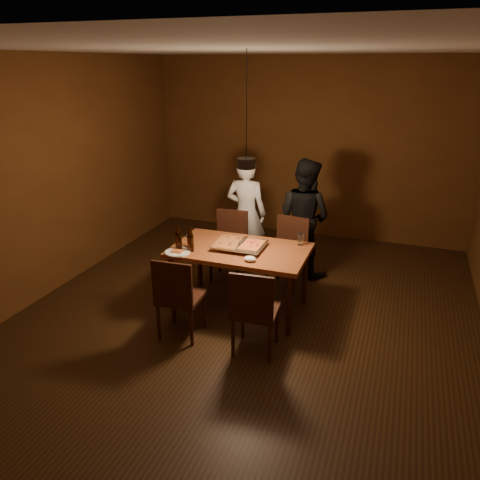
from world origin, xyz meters
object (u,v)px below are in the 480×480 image
(pizza_tray, at_px, (240,246))
(dining_table, at_px, (240,255))
(chair_near_right, at_px, (254,305))
(chair_near_left, at_px, (177,291))
(beer_bottle_a, at_px, (178,238))
(chair_far_right, at_px, (289,246))
(diner_white, at_px, (246,213))
(diner_dark, at_px, (304,217))
(beer_bottle_b, at_px, (190,240))
(pendant_lamp, at_px, (246,162))
(chair_far_left, at_px, (230,238))
(plate_slice, at_px, (178,252))

(pizza_tray, bearing_deg, dining_table, -64.74)
(chair_near_right, bearing_deg, dining_table, 113.55)
(chair_near_left, height_order, beer_bottle_a, beer_bottle_a)
(chair_far_right, height_order, diner_white, diner_white)
(chair_near_left, distance_m, diner_white, 2.01)
(beer_bottle_a, relative_size, diner_white, 0.18)
(diner_dark, bearing_deg, dining_table, 93.40)
(pizza_tray, distance_m, beer_bottle_b, 0.56)
(beer_bottle_a, height_order, pendant_lamp, pendant_lamp)
(dining_table, height_order, chair_far_right, chair_far_right)
(chair_near_left, bearing_deg, dining_table, 61.39)
(dining_table, xyz_separation_m, chair_far_right, (0.37, 0.78, -0.14))
(chair_near_left, distance_m, diner_dark, 2.24)
(chair_far_left, bearing_deg, pendant_lamp, 116.24)
(chair_near_left, relative_size, plate_slice, 1.76)
(chair_near_right, relative_size, diner_white, 0.32)
(beer_bottle_a, distance_m, plate_slice, 0.16)
(pizza_tray, bearing_deg, chair_near_left, -118.89)
(chair_near_right, distance_m, diner_dark, 2.09)
(chair_far_right, height_order, pizza_tray, chair_far_right)
(chair_near_right, height_order, pendant_lamp, pendant_lamp)
(pizza_tray, height_order, beer_bottle_a, beer_bottle_a)
(plate_slice, bearing_deg, diner_dark, 57.32)
(chair_near_left, height_order, chair_near_right, same)
(beer_bottle_a, bearing_deg, chair_near_right, -27.89)
(beer_bottle_a, bearing_deg, diner_dark, 54.86)
(beer_bottle_a, height_order, diner_white, diner_white)
(chair_far_right, xyz_separation_m, pendant_lamp, (-0.23, -0.98, 1.22))
(chair_far_right, relative_size, diner_dark, 0.31)
(beer_bottle_a, distance_m, pendant_lamp, 1.16)
(beer_bottle_a, height_order, beer_bottle_b, beer_bottle_a)
(chair_far_right, distance_m, chair_near_right, 1.59)
(beer_bottle_a, bearing_deg, dining_table, 21.94)
(chair_near_right, xyz_separation_m, beer_bottle_a, (-1.05, 0.56, 0.35))
(plate_slice, height_order, pendant_lamp, pendant_lamp)
(chair_near_left, distance_m, chair_near_right, 0.81)
(chair_far_left, height_order, beer_bottle_a, beer_bottle_a)
(chair_near_left, height_order, plate_slice, chair_near_left)
(chair_near_left, relative_size, beer_bottle_a, 1.76)
(diner_dark, bearing_deg, chair_near_right, 112.29)
(chair_near_right, xyz_separation_m, pizza_tray, (-0.44, 0.82, 0.24))
(chair_near_right, bearing_deg, chair_far_left, 113.68)
(chair_near_left, xyz_separation_m, chair_near_right, (0.81, -0.01, 0.00))
(pizza_tray, bearing_deg, beer_bottle_a, -160.84)
(chair_near_right, xyz_separation_m, diner_white, (-0.77, 2.01, 0.23))
(chair_near_left, relative_size, beer_bottle_b, 1.78)
(chair_near_left, height_order, diner_dark, diner_dark)
(chair_far_right, height_order, pendant_lamp, pendant_lamp)
(pendant_lamp, bearing_deg, chair_far_left, 119.48)
(chair_near_right, distance_m, beer_bottle_b, 1.12)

